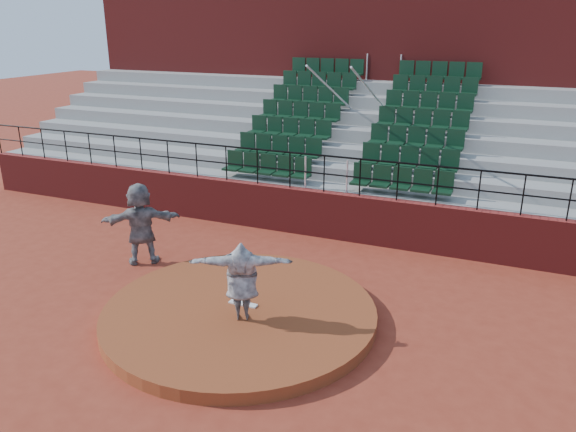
{
  "coord_description": "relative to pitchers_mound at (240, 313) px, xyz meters",
  "views": [
    {
      "loc": [
        4.81,
        -8.87,
        5.73
      ],
      "look_at": [
        0.0,
        2.5,
        1.4
      ],
      "focal_mm": 35.0,
      "sensor_mm": 36.0,
      "label": 1
    }
  ],
  "objects": [
    {
      "name": "ground",
      "position": [
        0.0,
        0.0,
        -0.12
      ],
      "size": [
        90.0,
        90.0,
        0.0
      ],
      "primitive_type": "plane",
      "color": "maroon",
      "rests_on": "ground"
    },
    {
      "name": "fielder",
      "position": [
        -3.51,
        1.57,
        0.9
      ],
      "size": [
        1.9,
        1.59,
        2.05
      ],
      "primitive_type": "imported",
      "rotation": [
        0.0,
        0.0,
        3.76
      ],
      "color": "black",
      "rests_on": "ground"
    },
    {
      "name": "wall_railing",
      "position": [
        0.0,
        5.0,
        1.9
      ],
      "size": [
        24.04,
        0.05,
        1.03
      ],
      "color": "black",
      "rests_on": "boundary_wall"
    },
    {
      "name": "press_box_facade",
      "position": [
        0.0,
        12.6,
        3.43
      ],
      "size": [
        24.0,
        3.0,
        7.1
      ],
      "primitive_type": "cube",
      "color": "maroon",
      "rests_on": "ground"
    },
    {
      "name": "seating_deck",
      "position": [
        0.0,
        8.65,
        1.31
      ],
      "size": [
        24.0,
        5.97,
        4.63
      ],
      "color": "gray",
      "rests_on": "ground"
    },
    {
      "name": "pitching_rubber",
      "position": [
        0.0,
        0.15,
        0.14
      ],
      "size": [
        0.6,
        0.15,
        0.03
      ],
      "primitive_type": "cube",
      "color": "white",
      "rests_on": "pitchers_mound"
    },
    {
      "name": "pitcher",
      "position": [
        0.24,
        -0.33,
        0.91
      ],
      "size": [
        1.99,
        1.22,
        1.58
      ],
      "primitive_type": "imported",
      "rotation": [
        0.0,
        0.0,
        3.53
      ],
      "color": "black",
      "rests_on": "pitchers_mound"
    },
    {
      "name": "pitchers_mound",
      "position": [
        0.0,
        0.0,
        0.0
      ],
      "size": [
        5.5,
        5.5,
        0.25
      ],
      "primitive_type": "cylinder",
      "color": "brown",
      "rests_on": "ground"
    },
    {
      "name": "boundary_wall",
      "position": [
        0.0,
        5.0,
        0.53
      ],
      "size": [
        24.0,
        0.3,
        1.3
      ],
      "primitive_type": "cube",
      "color": "maroon",
      "rests_on": "ground"
    }
  ]
}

